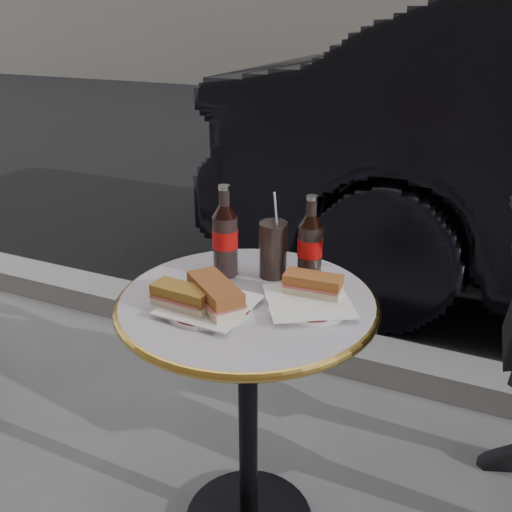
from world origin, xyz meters
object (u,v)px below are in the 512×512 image
at_px(plate_left, 209,308).
at_px(plate_right, 308,303).
at_px(bistro_table, 248,422).
at_px(cola_glass, 273,249).
at_px(cola_bottle_left, 225,231).
at_px(cola_bottle_right, 310,240).

height_order(plate_left, plate_right, same).
height_order(bistro_table, plate_right, plate_right).
relative_size(bistro_table, cola_glass, 5.01).
height_order(cola_bottle_left, cola_bottle_right, cola_bottle_left).
bearing_deg(cola_bottle_left, plate_left, -74.39).
bearing_deg(plate_left, plate_right, 29.35).
distance_m(plate_right, cola_glass, 0.19).
relative_size(bistro_table, plate_right, 3.69).
distance_m(plate_right, cola_bottle_left, 0.28).
relative_size(plate_left, cola_bottle_right, 0.89).
relative_size(plate_right, cola_glass, 1.36).
distance_m(plate_left, cola_bottle_right, 0.30).
height_order(plate_left, cola_bottle_left, cola_bottle_left).
bearing_deg(bistro_table, cola_bottle_left, 137.55).
xyz_separation_m(plate_right, cola_bottle_right, (-0.04, 0.12, 0.11)).
bearing_deg(cola_glass, cola_bottle_right, 3.71).
distance_m(plate_left, cola_bottle_left, 0.22).
xyz_separation_m(plate_right, cola_bottle_left, (-0.25, 0.07, 0.11)).
bearing_deg(cola_bottle_left, plate_right, -16.65).
distance_m(bistro_table, cola_glass, 0.46).
bearing_deg(plate_left, cola_glass, 74.59).
distance_m(cola_bottle_right, cola_glass, 0.10).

